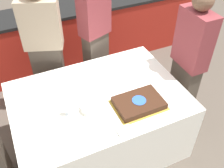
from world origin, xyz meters
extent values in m
plane|color=brown|center=(0.00, 0.00, 0.00)|extent=(14.00, 14.00, 0.00)
cube|color=#A82319|center=(0.00, 1.66, 0.44)|extent=(4.40, 0.55, 0.88)
cube|color=black|center=(0.00, 1.66, 0.90)|extent=(4.40, 0.58, 0.04)
cube|color=white|center=(0.00, 0.00, 0.38)|extent=(1.67, 1.17, 0.75)
cube|color=gold|center=(0.30, -0.27, 0.75)|extent=(0.48, 0.35, 0.00)
cube|color=#381E11|center=(0.30, -0.27, 0.78)|extent=(0.44, 0.31, 0.06)
cylinder|color=#2D5BB7|center=(0.30, -0.27, 0.82)|extent=(0.13, 0.13, 0.00)
cylinder|color=white|center=(-0.12, -0.14, 0.78)|extent=(0.20, 0.20, 0.06)
cylinder|color=white|center=(-0.33, -0.12, 0.75)|extent=(0.06, 0.06, 0.00)
cylinder|color=white|center=(-0.33, -0.12, 0.79)|extent=(0.01, 0.01, 0.06)
cylinder|color=white|center=(-0.33, -0.12, 0.87)|extent=(0.04, 0.04, 0.11)
cylinder|color=white|center=(0.25, 0.05, 0.75)|extent=(0.19, 0.19, 0.00)
cube|color=white|center=(0.04, -0.49, 0.76)|extent=(0.13, 0.09, 0.02)
cube|color=#4C4238|center=(0.30, 0.80, 0.47)|extent=(0.33, 0.25, 0.94)
cube|color=brown|center=(0.30, 0.80, 1.23)|extent=(0.39, 0.31, 0.57)
cube|color=#4C4238|center=(1.06, 0.00, 0.41)|extent=(0.16, 0.33, 0.81)
cube|color=brown|center=(1.06, 0.00, 1.12)|extent=(0.20, 0.39, 0.61)
sphere|color=brown|center=(1.06, 0.00, 1.53)|extent=(0.20, 0.20, 0.20)
cube|color=#4C4238|center=(-0.30, 0.80, 0.46)|extent=(0.38, 0.27, 0.93)
cube|color=tan|center=(-0.30, 0.80, 1.20)|extent=(0.46, 0.33, 0.54)
camera|label=1|loc=(-0.64, -1.73, 2.51)|focal=42.00mm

